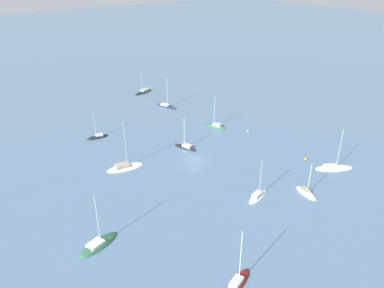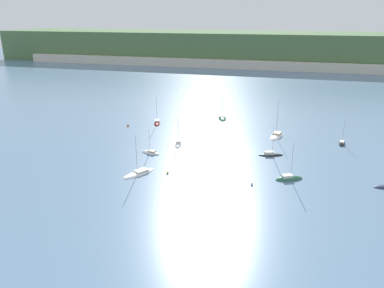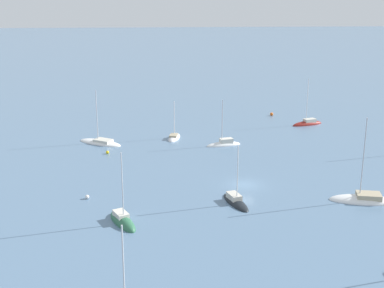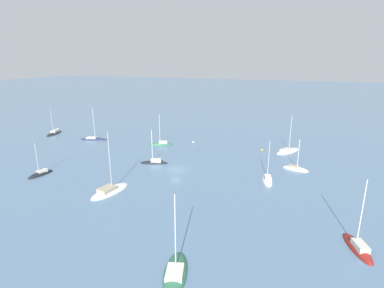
{
  "view_description": "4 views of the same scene",
  "coord_description": "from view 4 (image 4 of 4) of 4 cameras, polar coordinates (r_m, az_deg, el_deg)",
  "views": [
    {
      "loc": [
        -60.6,
        47.99,
        42.79
      ],
      "look_at": [
        4.38,
        -2.63,
        1.81
      ],
      "focal_mm": 35.0,
      "sensor_mm": 36.0,
      "label": 1
    },
    {
      "loc": [
        11.08,
        -96.93,
        35.57
      ],
      "look_at": [
        -13.17,
        -9.44,
        3.8
      ],
      "focal_mm": 35.0,
      "sensor_mm": 36.0,
      "label": 2
    },
    {
      "loc": [
        70.66,
        -12.0,
        27.28
      ],
      "look_at": [
        -15.13,
        -6.57,
        1.71
      ],
      "focal_mm": 50.0,
      "sensor_mm": 36.0,
      "label": 3
    },
    {
      "loc": [
        -24.73,
        56.88,
        23.64
      ],
      "look_at": [
        -0.2,
        -9.71,
        3.35
      ],
      "focal_mm": 28.0,
      "sensor_mm": 36.0,
      "label": 4
    }
  ],
  "objects": [
    {
      "name": "sailboat_6",
      "position": [
        71.01,
        -26.86,
        -5.21
      ],
      "size": [
        2.54,
        5.86,
        7.89
      ],
      "rotation": [
        0.0,
        0.0,
        1.39
      ],
      "color": "black",
      "rests_on": "ground_plane"
    },
    {
      "name": "sailboat_7",
      "position": [
        57.77,
        -15.35,
        -8.69
      ],
      "size": [
        4.8,
        9.12,
        12.05
      ],
      "rotation": [
        0.0,
        0.0,
        4.51
      ],
      "color": "white",
      "rests_on": "ground_plane"
    },
    {
      "name": "sailboat_5",
      "position": [
        37.16,
        -3.17,
        -23.41
      ],
      "size": [
        4.7,
        8.08,
        10.52
      ],
      "rotation": [
        0.0,
        0.0,
        4.99
      ],
      "color": "#2D6647",
      "rests_on": "ground_plane"
    },
    {
      "name": "mooring_buoy_1",
      "position": [
        113.39,
        -24.18,
        2.64
      ],
      "size": [
        0.52,
        0.52,
        0.52
      ],
      "color": "white",
      "rests_on": "ground_plane"
    },
    {
      "name": "ground_plane",
      "position": [
        66.37,
        -3.07,
        -4.93
      ],
      "size": [
        600.0,
        600.0,
        0.0
      ],
      "primitive_type": "plane",
      "color": "slate"
    },
    {
      "name": "sailboat_9",
      "position": [
        70.85,
        -7.18,
        -3.54
      ],
      "size": [
        6.82,
        3.72,
        8.61
      ],
      "rotation": [
        0.0,
        0.0,
        0.3
      ],
      "color": "black",
      "rests_on": "ground_plane"
    },
    {
      "name": "mooring_buoy_3",
      "position": [
        86.87,
        0.24,
        0.36
      ],
      "size": [
        0.56,
        0.56,
        0.56
      ],
      "color": "white",
      "rests_on": "ground_plane"
    },
    {
      "name": "sailboat_10",
      "position": [
        46.05,
        28.99,
        -16.97
      ],
      "size": [
        4.04,
        7.09,
        10.24
      ],
      "rotation": [
        0.0,
        0.0,
        5.05
      ],
      "color": "maroon",
      "rests_on": "ground_plane"
    },
    {
      "name": "sailboat_3",
      "position": [
        82.95,
        17.75,
        -1.32
      ],
      "size": [
        7.04,
        8.98,
        10.21
      ],
      "rotation": [
        0.0,
        0.0,
        4.16
      ],
      "color": "white",
      "rests_on": "ground_plane"
    },
    {
      "name": "sailboat_1",
      "position": [
        95.35,
        -18.2,
        0.84
      ],
      "size": [
        8.65,
        4.15,
        10.28
      ],
      "rotation": [
        0.0,
        0.0,
        3.37
      ],
      "color": "#232D4C",
      "rests_on": "ground_plane"
    },
    {
      "name": "sailboat_0",
      "position": [
        85.28,
        -5.86,
        -0.15
      ],
      "size": [
        6.64,
        4.51,
        9.84
      ],
      "rotation": [
        0.0,
        0.0,
        0.45
      ],
      "color": "#2D6647",
      "rests_on": "ground_plane"
    },
    {
      "name": "sailboat_8",
      "position": [
        107.5,
        -24.75,
        1.83
      ],
      "size": [
        4.22,
        8.22,
        8.44
      ],
      "rotation": [
        0.0,
        0.0,
        1.82
      ],
      "color": "black",
      "rests_on": "ground_plane"
    },
    {
      "name": "sailboat_2",
      "position": [
        62.3,
        14.15,
        -6.71
      ],
      "size": [
        3.22,
        6.59,
        8.93
      ],
      "rotation": [
        0.0,
        0.0,
        4.94
      ],
      "color": "white",
      "rests_on": "ground_plane"
    },
    {
      "name": "mooring_buoy_2",
      "position": [
        81.59,
        13.19,
        -1.11
      ],
      "size": [
        0.56,
        0.56,
        0.56
      ],
      "color": "yellow",
      "rests_on": "ground_plane"
    },
    {
      "name": "sailboat_4",
      "position": [
        70.23,
        19.09,
        -4.56
      ],
      "size": [
        5.91,
        3.18,
        7.64
      ],
      "rotation": [
        0.0,
        0.0,
        2.91
      ],
      "color": "silver",
      "rests_on": "ground_plane"
    }
  ]
}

